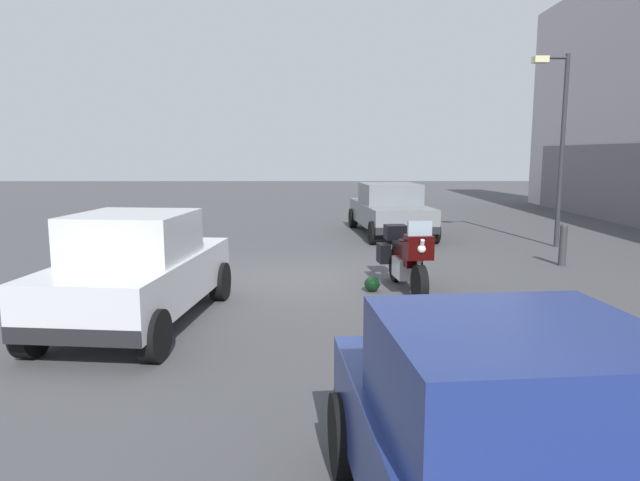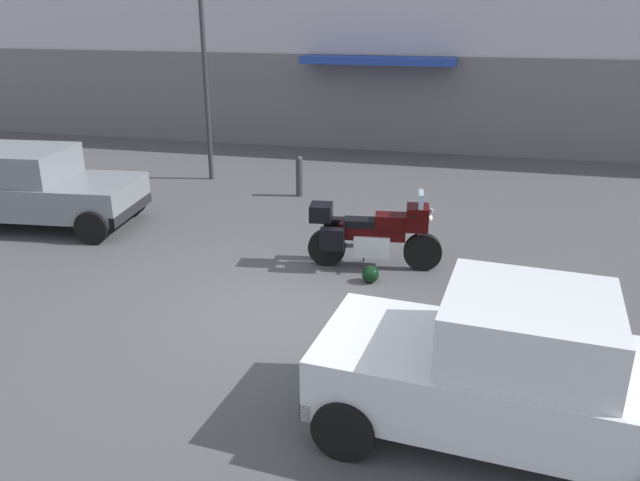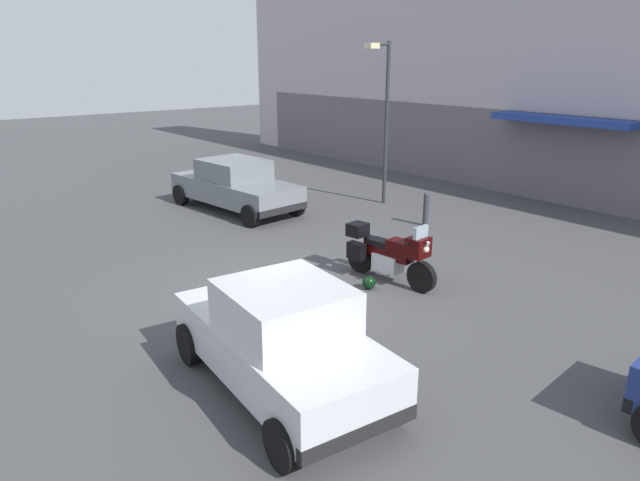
% 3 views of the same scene
% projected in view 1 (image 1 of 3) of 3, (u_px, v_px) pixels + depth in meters
% --- Properties ---
extents(ground_plane, '(80.00, 80.00, 0.00)m').
position_uv_depth(ground_plane, '(296.00, 278.00, 11.28)').
color(ground_plane, '#424244').
extents(motorcycle, '(2.26, 0.84, 1.36)m').
position_uv_depth(motorcycle, '(407.00, 257.00, 10.19)').
color(motorcycle, black).
rests_on(motorcycle, ground).
extents(helmet, '(0.28, 0.28, 0.28)m').
position_uv_depth(helmet, '(372.00, 284.00, 10.18)').
color(helmet, black).
rests_on(helmet, ground).
extents(car_hatchback_near, '(3.99, 2.13, 1.64)m').
position_uv_depth(car_hatchback_near, '(138.00, 270.00, 8.12)').
color(car_hatchback_near, silver).
rests_on(car_hatchback_near, ground).
extents(car_sedan_far, '(4.69, 2.28, 1.56)m').
position_uv_depth(car_sedan_far, '(390.00, 209.00, 17.22)').
color(car_sedan_far, slate).
rests_on(car_sedan_far, ground).
extents(car_compact_side, '(3.58, 1.99, 1.56)m').
position_uv_depth(car_compact_side, '(512.00, 463.00, 3.13)').
color(car_compact_side, navy).
rests_on(car_compact_side, ground).
extents(streetlamp_curbside, '(0.28, 0.94, 4.97)m').
position_uv_depth(streetlamp_curbside, '(558.00, 132.00, 14.69)').
color(streetlamp_curbside, '#2D2D33').
rests_on(streetlamp_curbside, ground).
extents(bollard_curbside, '(0.16, 0.16, 0.95)m').
position_uv_depth(bollard_curbside, '(563.00, 243.00, 12.50)').
color(bollard_curbside, '#333338').
rests_on(bollard_curbside, ground).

